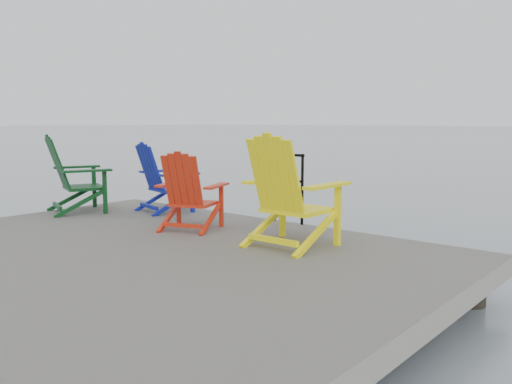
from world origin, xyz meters
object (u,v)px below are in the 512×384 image
Objects in this scene: chair_blue at (162,178)px; chair_yellow at (289,192)px; chair_green at (74,174)px; handrail at (288,181)px; chair_red at (189,191)px.

chair_yellow reaches higher than chair_blue.
chair_yellow is at bearing 24.84° from chair_green.
chair_yellow is at bearing -53.42° from handrail.
handrail is 1.31m from chair_red.
chair_blue is at bearing 130.75° from chair_red.
chair_blue reaches higher than chair_red.
chair_blue is 0.85× the size of chair_yellow.
chair_blue is 1.44m from chair_red.
handrail is at bearing 46.18° from chair_green.
handrail is 1.36m from chair_yellow.
chair_blue is (-1.91, -0.48, -0.05)m from handrail.
chair_yellow reaches higher than handrail.
chair_blue is at bearing 63.46° from chair_green.
chair_green is 3.67m from chair_yellow.
chair_blue is at bearing 167.34° from chair_yellow.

